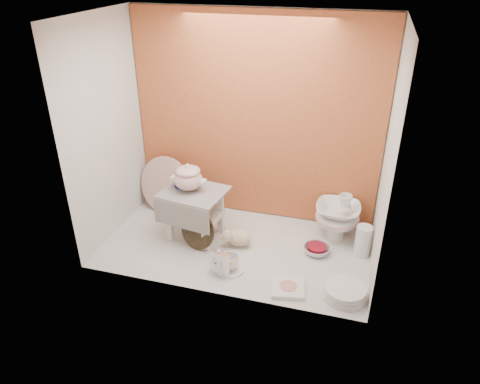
# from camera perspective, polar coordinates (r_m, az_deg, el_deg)

# --- Properties ---
(ground) EXTENTS (1.80, 1.80, 0.00)m
(ground) POSITION_cam_1_polar(r_m,az_deg,el_deg) (3.14, -0.46, -6.89)
(ground) COLOR silver
(ground) RESTS_ON ground
(niche_shell) EXTENTS (1.86, 1.03, 1.53)m
(niche_shell) POSITION_cam_1_polar(r_m,az_deg,el_deg) (2.87, 0.51, 10.52)
(niche_shell) COLOR #C05C30
(niche_shell) RESTS_ON ground
(step_stool) EXTENTS (0.47, 0.41, 0.36)m
(step_stool) POSITION_cam_1_polar(r_m,az_deg,el_deg) (3.17, -5.74, -2.77)
(step_stool) COLOR silver
(step_stool) RESTS_ON ground
(soup_tureen) EXTENTS (0.31, 0.31, 0.20)m
(soup_tureen) POSITION_cam_1_polar(r_m,az_deg,el_deg) (3.06, -6.59, 1.91)
(soup_tureen) COLOR white
(soup_tureen) RESTS_ON step_stool
(cobalt_bowl) EXTENTS (0.21, 0.21, 0.06)m
(cobalt_bowl) POSITION_cam_1_polar(r_m,az_deg,el_deg) (3.16, -6.96, 1.38)
(cobalt_bowl) COLOR #0B1254
(cobalt_bowl) RESTS_ON step_stool
(floral_platter) EXTENTS (0.47, 0.23, 0.44)m
(floral_platter) POSITION_cam_1_polar(r_m,az_deg,el_deg) (3.50, -9.46, 0.85)
(floral_platter) COLOR white
(floral_platter) RESTS_ON ground
(blue_white_vase) EXTENTS (0.33, 0.33, 0.26)m
(blue_white_vase) POSITION_cam_1_polar(r_m,az_deg,el_deg) (3.54, -8.11, -0.28)
(blue_white_vase) COLOR silver
(blue_white_vase) RESTS_ON ground
(lacquer_tray) EXTENTS (0.29, 0.17, 0.26)m
(lacquer_tray) POSITION_cam_1_polar(r_m,az_deg,el_deg) (3.08, -5.42, -4.85)
(lacquer_tray) COLOR black
(lacquer_tray) RESTS_ON ground
(mantel_clock) EXTENTS (0.14, 0.09, 0.19)m
(mantel_clock) POSITION_cam_1_polar(r_m,az_deg,el_deg) (2.84, -2.65, -8.89)
(mantel_clock) COLOR silver
(mantel_clock) RESTS_ON ground
(plush_pig) EXTENTS (0.24, 0.18, 0.13)m
(plush_pig) POSITION_cam_1_polar(r_m,az_deg,el_deg) (3.11, -0.14, -5.81)
(plush_pig) COLOR #CDB090
(plush_pig) RESTS_ON ground
(teacup_saucer) EXTENTS (0.24, 0.24, 0.01)m
(teacup_saucer) POSITION_cam_1_polar(r_m,az_deg,el_deg) (2.92, -1.29, -9.74)
(teacup_saucer) COLOR white
(teacup_saucer) RESTS_ON ground
(gold_rim_teacup) EXTENTS (0.13, 0.13, 0.09)m
(gold_rim_teacup) POSITION_cam_1_polar(r_m,az_deg,el_deg) (2.89, -1.30, -8.90)
(gold_rim_teacup) COLOR white
(gold_rim_teacup) RESTS_ON teacup_saucer
(lattice_dish) EXTENTS (0.23, 0.23, 0.03)m
(lattice_dish) POSITION_cam_1_polar(r_m,az_deg,el_deg) (2.79, 6.11, -12.00)
(lattice_dish) COLOR white
(lattice_dish) RESTS_ON ground
(dinner_plate_stack) EXTENTS (0.30, 0.30, 0.07)m
(dinner_plate_stack) POSITION_cam_1_polar(r_m,az_deg,el_deg) (2.77, 13.16, -12.27)
(dinner_plate_stack) COLOR white
(dinner_plate_stack) RESTS_ON ground
(crystal_bowl) EXTENTS (0.23, 0.23, 0.05)m
(crystal_bowl) POSITION_cam_1_polar(r_m,az_deg,el_deg) (3.10, 9.71, -7.27)
(crystal_bowl) COLOR silver
(crystal_bowl) RESTS_ON ground
(clear_glass_vase) EXTENTS (0.13, 0.13, 0.22)m
(clear_glass_vase) POSITION_cam_1_polar(r_m,az_deg,el_deg) (3.11, 15.35, -5.98)
(clear_glass_vase) COLOR silver
(clear_glass_vase) RESTS_ON ground
(porcelain_tower) EXTENTS (0.38, 0.38, 0.35)m
(porcelain_tower) POSITION_cam_1_polar(r_m,az_deg,el_deg) (3.21, 12.27, -2.95)
(porcelain_tower) COLOR white
(porcelain_tower) RESTS_ON ground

